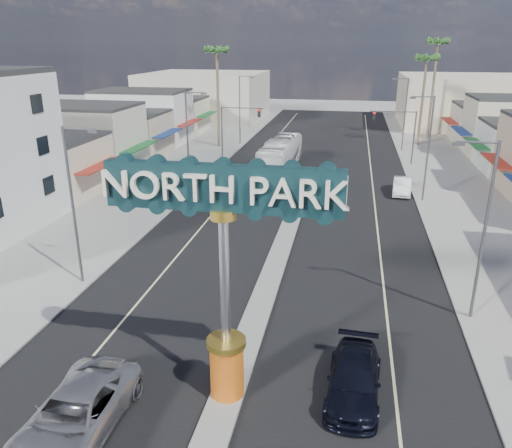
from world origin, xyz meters
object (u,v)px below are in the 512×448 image
at_px(streetlight_r_mid, 427,144).
at_px(traffic_signal_right, 398,127).
at_px(streetlight_r_far, 404,110).
at_px(streetlight_l_far, 241,107).
at_px(car_parked_right, 402,186).
at_px(city_bus, 280,154).
at_px(traffic_signal_left, 237,122).
at_px(palm_left_far, 217,56).
at_px(suv_right, 354,379).
at_px(gateway_sign, 224,259).
at_px(car_parked_left, 194,193).
at_px(streetlight_l_near, 75,199).
at_px(palm_right_far, 438,48).
at_px(suv_left, 75,415).
at_px(palm_right_mid, 427,63).
at_px(streetlight_l_mid, 189,136).
at_px(streetlight_r_near, 482,224).

bearing_deg(streetlight_r_mid, traffic_signal_right, 95.10).
xyz_separation_m(traffic_signal_right, streetlight_r_far, (1.25, 8.01, 0.79)).
height_order(streetlight_l_far, car_parked_right, streetlight_l_far).
bearing_deg(city_bus, traffic_signal_left, 143.92).
xyz_separation_m(palm_left_far, suv_right, (17.85, -46.96, -10.78)).
xyz_separation_m(gateway_sign, car_parked_left, (-9.00, 24.22, -5.10)).
bearing_deg(streetlight_l_far, traffic_signal_left, -81.14).
bearing_deg(traffic_signal_right, car_parked_left, -135.62).
bearing_deg(traffic_signal_left, streetlight_r_far, 22.20).
height_order(streetlight_l_near, suv_right, streetlight_l_near).
bearing_deg(streetlight_r_far, palm_right_far, 65.45).
distance_m(streetlight_r_far, suv_left, 55.24).
height_order(traffic_signal_right, car_parked_left, traffic_signal_right).
bearing_deg(streetlight_l_far, palm_left_far, -142.08).
xyz_separation_m(palm_right_far, car_parked_left, (-24.00, -35.80, -11.56)).
distance_m(palm_right_far, suv_right, 60.95).
xyz_separation_m(traffic_signal_left, palm_left_far, (-3.82, 6.01, 7.22)).
relative_size(suv_right, car_parked_left, 1.03).
height_order(streetlight_r_far, palm_left_far, palm_left_far).
relative_size(palm_right_far, car_parked_right, 3.15).
distance_m(streetlight_l_far, city_bus, 15.11).
bearing_deg(city_bus, gateway_sign, -81.85).
distance_m(traffic_signal_left, city_bus, 8.09).
xyz_separation_m(streetlight_l_near, palm_left_far, (-2.57, 40.00, 6.43)).
distance_m(palm_left_far, car_parked_left, 26.39).
bearing_deg(palm_right_far, streetlight_l_near, -116.06).
bearing_deg(suv_right, palm_right_mid, 84.42).
bearing_deg(palm_right_mid, car_parked_right, -99.49).
relative_size(palm_right_mid, car_parked_left, 2.50).
height_order(gateway_sign, suv_left, gateway_sign).
bearing_deg(car_parked_left, streetlight_l_far, 90.96).
bearing_deg(streetlight_l_mid, streetlight_l_near, -90.00).
distance_m(streetlight_l_far, streetlight_r_near, 46.90).
bearing_deg(streetlight_r_mid, suv_left, -116.11).
xyz_separation_m(traffic_signal_right, car_parked_left, (-18.18, -17.80, -3.45)).
bearing_deg(traffic_signal_left, streetlight_l_near, -92.10).
distance_m(streetlight_l_mid, car_parked_left, 5.87).
relative_size(streetlight_l_far, car_parked_right, 2.01).
distance_m(streetlight_l_mid, suv_left, 31.75).
distance_m(streetlight_r_mid, car_parked_left, 20.25).
relative_size(streetlight_r_near, car_parked_right, 2.01).
xyz_separation_m(streetlight_l_mid, streetlight_r_far, (20.87, 22.00, 0.00)).
distance_m(gateway_sign, streetlight_l_near, 13.19).
distance_m(traffic_signal_right, palm_left_far, 24.09).
distance_m(gateway_sign, streetlight_r_mid, 29.91).
xyz_separation_m(streetlight_r_near, car_parked_right, (-1.43, 22.08, -4.33)).
distance_m(traffic_signal_left, streetlight_l_mid, 14.07).
xyz_separation_m(suv_left, suv_right, (9.58, 3.99, -0.13)).
xyz_separation_m(gateway_sign, streetlight_r_mid, (10.43, 28.02, -0.86)).
height_order(streetlight_l_near, streetlight_r_far, same).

